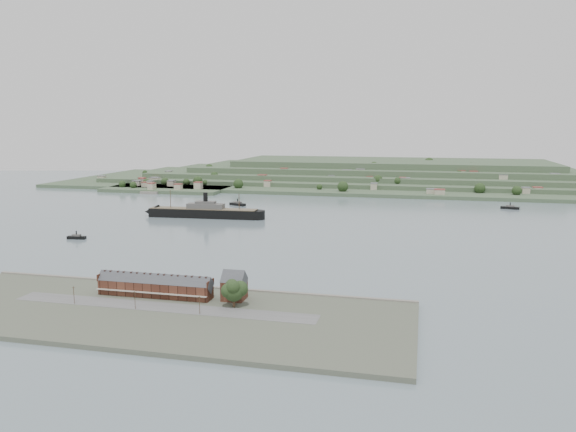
% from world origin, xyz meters
% --- Properties ---
extents(ground, '(1400.00, 1400.00, 0.00)m').
position_xyz_m(ground, '(0.00, 0.00, 0.00)').
color(ground, slate).
rests_on(ground, ground).
extents(near_shore, '(220.00, 80.00, 2.60)m').
position_xyz_m(near_shore, '(0.00, -186.75, 1.01)').
color(near_shore, '#4C5142').
rests_on(near_shore, ground).
extents(terrace_row, '(55.60, 9.80, 11.07)m').
position_xyz_m(terrace_row, '(-10.00, -168.02, 6.84)').
color(terrace_row, '#402017').
rests_on(terrace_row, ground).
extents(gabled_building, '(10.40, 10.18, 14.09)m').
position_xyz_m(gabled_building, '(27.50, -164.00, 8.19)').
color(gabled_building, '#402017').
rests_on(gabled_building, ground).
extents(far_peninsula, '(760.00, 309.00, 30.00)m').
position_xyz_m(far_peninsula, '(27.91, 393.10, 11.88)').
color(far_peninsula, '#395136').
rests_on(far_peninsula, ground).
extents(steamship, '(111.18, 18.83, 26.66)m').
position_xyz_m(steamship, '(-80.19, 58.38, 4.92)').
color(steamship, black).
rests_on(steamship, ground).
extents(tugboat, '(13.68, 5.34, 5.99)m').
position_xyz_m(tugboat, '(-130.68, -50.99, 1.46)').
color(tugboat, black).
rests_on(tugboat, ground).
extents(ferry_west, '(18.89, 12.30, 6.91)m').
position_xyz_m(ferry_west, '(-72.44, 137.01, 1.66)').
color(ferry_west, black).
rests_on(ferry_west, ground).
extents(ferry_east, '(17.82, 8.42, 6.45)m').
position_xyz_m(ferry_east, '(193.28, 176.20, 1.55)').
color(ferry_east, black).
rests_on(ferry_east, ground).
extents(fig_tree, '(11.41, 9.88, 12.73)m').
position_xyz_m(fig_tree, '(31.15, -174.59, 9.77)').
color(fig_tree, '#422F1E').
rests_on(fig_tree, ground).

